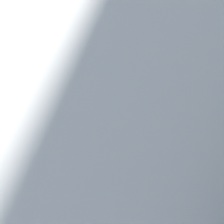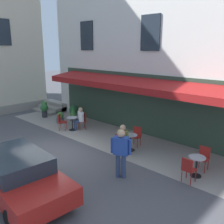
% 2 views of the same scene
% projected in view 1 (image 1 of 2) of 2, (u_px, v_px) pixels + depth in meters
% --- Properties ---
extents(ground_plane, '(70.00, 70.00, 0.00)m').
position_uv_depth(ground_plane, '(169.00, 124.00, 14.58)').
color(ground_plane, '#4C4C51').
extents(sidewalk_cafe_terrace, '(20.50, 3.20, 0.01)m').
position_uv_depth(sidewalk_cafe_terrace, '(95.00, 125.00, 14.23)').
color(sidewalk_cafe_terrace, gray).
rests_on(sidewalk_cafe_terrace, ground_plane).
extents(cafe_table_near_entrance, '(0.60, 0.60, 0.75)m').
position_uv_depth(cafe_table_near_entrance, '(113.00, 118.00, 14.04)').
color(cafe_table_near_entrance, black).
rests_on(cafe_table_near_entrance, ground_plane).
extents(cafe_chair_red_facing_street, '(0.44, 0.44, 0.91)m').
position_uv_depth(cafe_chair_red_facing_street, '(120.00, 115.00, 14.45)').
color(cafe_chair_red_facing_street, maroon).
rests_on(cafe_chair_red_facing_street, ground_plane).
extents(cafe_chair_red_corner_left, '(0.48, 0.48, 0.91)m').
position_uv_depth(cafe_chair_red_corner_left, '(107.00, 119.00, 13.49)').
color(cafe_chair_red_corner_left, maroon).
rests_on(cafe_chair_red_corner_left, ground_plane).
extents(cafe_table_mid_terrace, '(0.60, 0.60, 0.75)m').
position_uv_depth(cafe_table_mid_terrace, '(81.00, 110.00, 16.27)').
color(cafe_table_mid_terrace, black).
rests_on(cafe_table_mid_terrace, ground_plane).
extents(cafe_chair_red_corner_right, '(0.41, 0.41, 0.91)m').
position_uv_depth(cafe_chair_red_corner_right, '(87.00, 108.00, 16.71)').
color(cafe_chair_red_corner_right, maroon).
rests_on(cafe_chair_red_corner_right, ground_plane).
extents(cafe_chair_red_by_window, '(0.42, 0.42, 0.91)m').
position_uv_depth(cafe_chair_red_by_window, '(74.00, 111.00, 15.78)').
color(cafe_chair_red_by_window, maroon).
rests_on(cafe_chair_red_by_window, ground_plane).
extents(cafe_table_streetside, '(0.60, 0.60, 0.75)m').
position_uv_depth(cafe_table_streetside, '(176.00, 131.00, 11.33)').
color(cafe_table_streetside, black).
rests_on(cafe_table_streetside, ground_plane).
extents(cafe_chair_red_back_row, '(0.56, 0.56, 0.91)m').
position_uv_depth(cafe_chair_red_back_row, '(189.00, 130.00, 11.30)').
color(cafe_chair_red_back_row, maroon).
rests_on(cafe_chair_red_back_row, ground_plane).
extents(cafe_chair_red_under_awning, '(0.54, 0.54, 0.91)m').
position_uv_depth(cafe_chair_red_under_awning, '(165.00, 131.00, 11.09)').
color(cafe_chair_red_under_awning, maroon).
rests_on(cafe_chair_red_under_awning, ground_plane).
extents(cafe_table_far_end, '(0.60, 0.60, 0.75)m').
position_uv_depth(cafe_table_far_end, '(47.00, 102.00, 19.42)').
color(cafe_table_far_end, black).
rests_on(cafe_table_far_end, ground_plane).
extents(cafe_chair_red_near_door, '(0.57, 0.57, 0.91)m').
position_uv_depth(cafe_chair_red_near_door, '(49.00, 100.00, 20.03)').
color(cafe_chair_red_near_door, maroon).
rests_on(cafe_chair_red_near_door, ground_plane).
extents(cafe_chair_red_kerbside, '(0.57, 0.57, 0.91)m').
position_uv_depth(cafe_chair_red_kerbside, '(46.00, 103.00, 18.79)').
color(cafe_chair_red_kerbside, maroon).
rests_on(cafe_chair_red_kerbside, ground_plane).
extents(seated_patron_in_white, '(0.59, 0.62, 1.28)m').
position_uv_depth(seated_patron_in_white, '(169.00, 128.00, 11.14)').
color(seated_patron_in_white, navy).
rests_on(seated_patron_in_white, ground_plane).
extents(seated_companion_in_olive, '(0.67, 0.57, 1.31)m').
position_uv_depth(seated_companion_in_olive, '(117.00, 113.00, 14.27)').
color(seated_companion_in_olive, navy).
rests_on(seated_companion_in_olive, ground_plane).
extents(walking_pedestrian_in_blue, '(0.66, 0.51, 1.79)m').
position_uv_depth(walking_pedestrian_in_blue, '(119.00, 102.00, 16.28)').
color(walking_pedestrian_in_blue, navy).
rests_on(walking_pedestrian_in_blue, ground_plane).
extents(potted_plant_mid_terrace, '(0.47, 0.47, 0.71)m').
position_uv_depth(potted_plant_mid_terrace, '(206.00, 144.00, 10.05)').
color(potted_plant_mid_terrace, '#4C4C51').
rests_on(potted_plant_mid_terrace, ground_plane).
extents(potted_plant_entrance_right, '(0.45, 0.45, 0.84)m').
position_uv_depth(potted_plant_entrance_right, '(195.00, 147.00, 9.50)').
color(potted_plant_entrance_right, '#4C4C51').
rests_on(potted_plant_entrance_right, ground_plane).
extents(potted_plant_under_sign, '(0.59, 0.59, 0.83)m').
position_uv_depth(potted_plant_under_sign, '(204.00, 151.00, 8.80)').
color(potted_plant_under_sign, '#4C4C51').
rests_on(potted_plant_under_sign, ground_plane).
extents(parked_car_red, '(4.43, 2.12, 1.33)m').
position_uv_depth(parked_car_red, '(161.00, 104.00, 17.44)').
color(parked_car_red, '#A81E19').
rests_on(parked_car_red, ground_plane).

